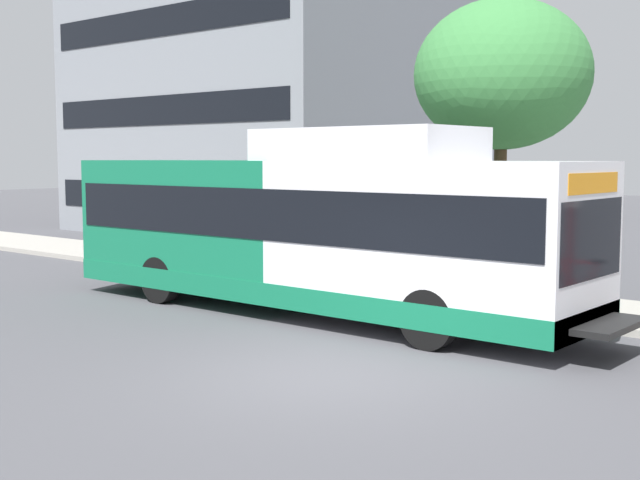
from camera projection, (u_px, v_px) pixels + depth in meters
name	position (u px, v px, depth m)	size (l,w,h in m)	color
ground_plane	(20.00, 311.00, 16.87)	(120.00, 120.00, 0.00)	#4C4C51
sidewalk_curb	(318.00, 279.00, 20.92)	(3.00, 56.00, 0.14)	#A8A399
transit_bus	(310.00, 229.00, 16.44)	(2.58, 12.25, 3.65)	white
street_tree_near_stop	(502.00, 75.00, 18.10)	(3.84, 3.84, 6.41)	#4C3823
lattice_comm_tower	(113.00, 25.00, 43.39)	(1.10, 1.10, 29.96)	#B7B7BC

